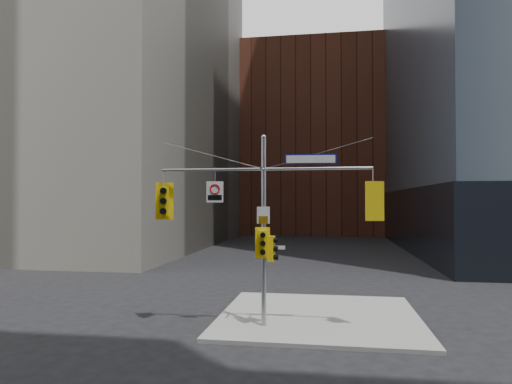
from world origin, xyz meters
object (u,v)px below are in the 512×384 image
(traffic_light_pole_front, at_px, (263,243))
(regulatory_sign_arm, at_px, (215,191))
(traffic_light_west_arm, at_px, (164,201))
(signal_assembly, at_px, (264,211))
(traffic_light_pole_side, at_px, (272,249))
(traffic_light_east_arm, at_px, (373,201))
(street_sign_blade, at_px, (311,159))

(traffic_light_pole_front, relative_size, regulatory_sign_arm, 1.44)
(traffic_light_west_arm, distance_m, regulatory_sign_arm, 2.08)
(signal_assembly, relative_size, traffic_light_pole_side, 8.39)
(traffic_light_pole_side, height_order, traffic_light_pole_front, traffic_light_pole_front)
(traffic_light_east_arm, height_order, traffic_light_pole_side, traffic_light_east_arm)
(traffic_light_west_arm, distance_m, traffic_light_pole_front, 4.23)
(traffic_light_west_arm, distance_m, traffic_light_pole_side, 4.61)
(traffic_light_west_arm, xyz_separation_m, traffic_light_east_arm, (7.92, -0.01, 0.00))
(regulatory_sign_arm, bearing_deg, traffic_light_pole_front, -13.95)
(traffic_light_west_arm, distance_m, street_sign_blade, 5.89)
(traffic_light_east_arm, relative_size, traffic_light_pole_front, 1.23)
(traffic_light_west_arm, xyz_separation_m, regulatory_sign_arm, (2.04, -0.03, 0.38))
(signal_assembly, xyz_separation_m, traffic_light_pole_side, (0.32, 0.00, -1.40))
(traffic_light_pole_front, distance_m, regulatory_sign_arm, 2.71)
(traffic_light_pole_front, height_order, regulatory_sign_arm, regulatory_sign_arm)
(traffic_light_pole_side, xyz_separation_m, traffic_light_pole_front, (-0.32, -0.27, 0.23))
(traffic_light_east_arm, xyz_separation_m, regulatory_sign_arm, (-5.88, -0.02, 0.38))
(traffic_light_west_arm, relative_size, traffic_light_pole_side, 1.52)
(signal_assembly, bearing_deg, traffic_light_pole_side, 0.02)
(traffic_light_east_arm, distance_m, traffic_light_pole_side, 4.08)
(signal_assembly, distance_m, regulatory_sign_arm, 2.03)
(signal_assembly, bearing_deg, traffic_light_west_arm, 179.80)
(traffic_light_west_arm, relative_size, traffic_light_pole_front, 1.26)
(street_sign_blade, bearing_deg, traffic_light_pole_front, -174.98)
(traffic_light_west_arm, height_order, traffic_light_pole_side, traffic_light_west_arm)
(traffic_light_pole_side, bearing_deg, traffic_light_west_arm, 99.81)
(traffic_light_east_arm, height_order, traffic_light_pole_front, traffic_light_east_arm)
(signal_assembly, height_order, traffic_light_pole_front, signal_assembly)
(signal_assembly, bearing_deg, traffic_light_pole_front, -90.20)
(traffic_light_pole_side, distance_m, regulatory_sign_arm, 3.08)
(traffic_light_pole_side, distance_m, traffic_light_pole_front, 0.48)
(traffic_light_east_arm, bearing_deg, traffic_light_pole_front, -8.17)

